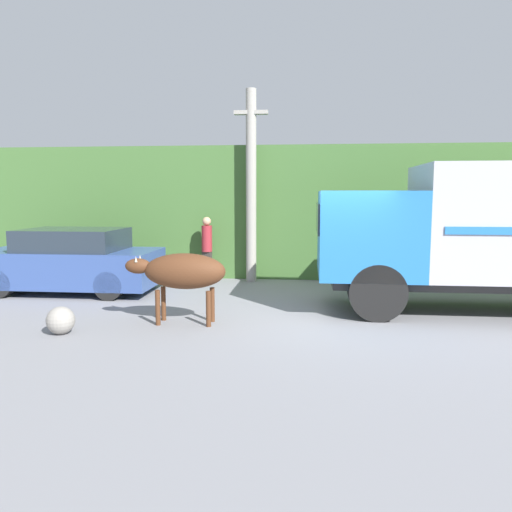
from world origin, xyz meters
The scene contains 9 objects.
ground_plane centered at (0.00, 0.00, 0.00)m, with size 60.00×60.00×0.00m, color gray.
hillside_embankment centered at (0.00, 6.97, 1.87)m, with size 32.00×5.64×3.73m.
building_backdrop centered at (-4.32, 5.61, 1.39)m, with size 6.68×2.70×2.76m.
cargo_truck centered at (3.38, 0.69, 1.67)m, with size 6.68×2.36×2.96m.
brown_cow centered at (-2.60, -0.86, 0.96)m, with size 1.88×0.66×1.31m.
parked_suv centered at (-6.06, 1.78, 0.76)m, with size 4.24×1.89×1.55m.
pedestrian_on_hill centered at (-3.07, 3.69, 1.00)m, with size 0.33×0.33×1.77m.
utility_pole centered at (-1.86, 3.78, 2.67)m, with size 0.90×0.28×5.15m.
roadside_rock centered at (-4.50, -1.79, 0.24)m, with size 0.48×0.48×0.48m.
Camera 1 is at (-0.31, -9.70, 2.37)m, focal length 35.00 mm.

